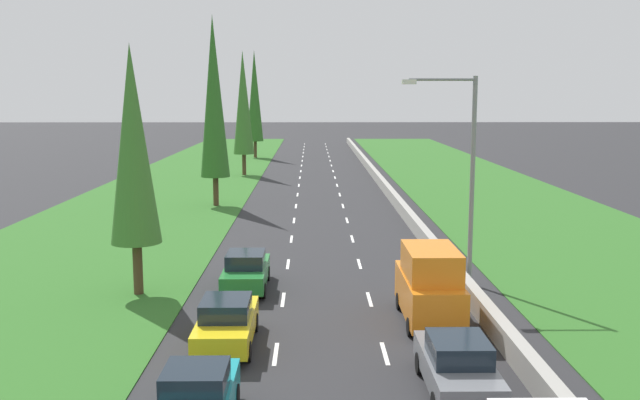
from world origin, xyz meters
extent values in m
plane|color=#28282B|center=(0.00, 60.00, 0.00)|extent=(300.00, 300.00, 0.00)
cube|color=#2D6623|center=(-12.65, 60.00, 0.02)|extent=(14.00, 140.00, 0.04)
cube|color=#2D6623|center=(14.35, 60.00, 0.02)|extent=(14.00, 140.00, 0.04)
cube|color=#9E9B93|center=(5.70, 60.00, 0.42)|extent=(0.44, 120.00, 0.85)
cube|color=white|center=(-1.75, 21.00, 0.01)|extent=(0.14, 2.00, 0.01)
cube|color=white|center=(-1.75, 27.00, 0.01)|extent=(0.14, 2.00, 0.01)
cube|color=white|center=(-1.75, 33.00, 0.01)|extent=(0.14, 2.00, 0.01)
cube|color=white|center=(-1.75, 39.00, 0.01)|extent=(0.14, 2.00, 0.01)
cube|color=white|center=(-1.75, 45.00, 0.01)|extent=(0.14, 2.00, 0.01)
cube|color=white|center=(-1.75, 51.00, 0.01)|extent=(0.14, 2.00, 0.01)
cube|color=white|center=(-1.75, 57.00, 0.01)|extent=(0.14, 2.00, 0.01)
cube|color=white|center=(-1.75, 63.00, 0.01)|extent=(0.14, 2.00, 0.01)
cube|color=white|center=(-1.75, 69.00, 0.01)|extent=(0.14, 2.00, 0.01)
cube|color=white|center=(-1.75, 75.00, 0.01)|extent=(0.14, 2.00, 0.01)
cube|color=white|center=(-1.75, 81.00, 0.01)|extent=(0.14, 2.00, 0.01)
cube|color=white|center=(-1.75, 87.00, 0.01)|extent=(0.14, 2.00, 0.01)
cube|color=white|center=(-1.75, 93.00, 0.01)|extent=(0.14, 2.00, 0.01)
cube|color=white|center=(-1.75, 99.00, 0.01)|extent=(0.14, 2.00, 0.01)
cube|color=white|center=(-1.75, 105.00, 0.01)|extent=(0.14, 2.00, 0.01)
cube|color=white|center=(-1.75, 111.00, 0.01)|extent=(0.14, 2.00, 0.01)
cube|color=white|center=(-1.75, 117.00, 0.01)|extent=(0.14, 2.00, 0.01)
cube|color=white|center=(1.75, 21.00, 0.01)|extent=(0.14, 2.00, 0.01)
cube|color=white|center=(1.75, 27.00, 0.01)|extent=(0.14, 2.00, 0.01)
cube|color=white|center=(1.75, 33.00, 0.01)|extent=(0.14, 2.00, 0.01)
cube|color=white|center=(1.75, 39.00, 0.01)|extent=(0.14, 2.00, 0.01)
cube|color=white|center=(1.75, 45.00, 0.01)|extent=(0.14, 2.00, 0.01)
cube|color=white|center=(1.75, 51.00, 0.01)|extent=(0.14, 2.00, 0.01)
cube|color=white|center=(1.75, 57.00, 0.01)|extent=(0.14, 2.00, 0.01)
cube|color=white|center=(1.75, 63.00, 0.01)|extent=(0.14, 2.00, 0.01)
cube|color=white|center=(1.75, 69.00, 0.01)|extent=(0.14, 2.00, 0.01)
cube|color=white|center=(1.75, 75.00, 0.01)|extent=(0.14, 2.00, 0.01)
cube|color=white|center=(1.75, 81.00, 0.01)|extent=(0.14, 2.00, 0.01)
cube|color=white|center=(1.75, 87.00, 0.01)|extent=(0.14, 2.00, 0.01)
cube|color=white|center=(1.75, 93.00, 0.01)|extent=(0.14, 2.00, 0.01)
cube|color=white|center=(1.75, 99.00, 0.01)|extent=(0.14, 2.00, 0.01)
cube|color=white|center=(1.75, 105.00, 0.01)|extent=(0.14, 2.00, 0.01)
cube|color=white|center=(1.75, 111.00, 0.01)|extent=(0.14, 2.00, 0.01)
cube|color=white|center=(1.75, 117.00, 0.01)|extent=(0.14, 2.00, 0.01)
cube|color=#19232D|center=(-3.40, 15.65, 1.40)|extent=(1.52, 1.60, 0.64)
cylinder|color=black|center=(-4.16, 17.16, 0.32)|extent=(0.22, 0.64, 0.64)
cylinder|color=black|center=(-2.64, 17.16, 0.32)|extent=(0.22, 0.64, 0.64)
cube|color=yellow|center=(-3.39, 21.80, 0.68)|extent=(1.76, 4.50, 0.72)
cube|color=#19232D|center=(-3.39, 21.65, 1.34)|extent=(1.56, 1.90, 0.60)
cylinder|color=black|center=(-4.19, 23.19, 0.32)|extent=(0.22, 0.64, 0.64)
cylinder|color=black|center=(-2.59, 23.19, 0.32)|extent=(0.22, 0.64, 0.64)
cylinder|color=black|center=(-4.19, 20.40, 0.32)|extent=(0.22, 0.64, 0.64)
cylinder|color=black|center=(-2.59, 20.40, 0.32)|extent=(0.22, 0.64, 0.64)
cube|color=slate|center=(3.43, 17.99, 0.68)|extent=(1.76, 4.50, 0.72)
cube|color=#19232D|center=(3.43, 17.84, 1.34)|extent=(1.56, 1.90, 0.60)
cylinder|color=black|center=(2.63, 19.38, 0.32)|extent=(0.22, 0.64, 0.64)
cylinder|color=black|center=(4.23, 19.38, 0.32)|extent=(0.22, 0.64, 0.64)
cube|color=orange|center=(3.68, 24.19, 1.02)|extent=(1.90, 4.90, 1.40)
cube|color=orange|center=(3.68, 23.89, 2.27)|extent=(1.80, 3.10, 1.10)
cylinder|color=black|center=(2.81, 25.71, 0.32)|extent=(0.22, 0.64, 0.64)
cylinder|color=black|center=(4.55, 25.71, 0.32)|extent=(0.22, 0.64, 0.64)
cylinder|color=black|center=(2.81, 22.67, 0.32)|extent=(0.22, 0.64, 0.64)
cylinder|color=black|center=(4.55, 22.67, 0.32)|extent=(0.22, 0.64, 0.64)
cube|color=#237A33|center=(-3.38, 28.59, 0.68)|extent=(1.76, 4.50, 0.72)
cube|color=#19232D|center=(-3.38, 28.44, 1.34)|extent=(1.56, 1.90, 0.60)
cylinder|color=black|center=(-4.18, 29.99, 0.32)|extent=(0.22, 0.64, 0.64)
cylinder|color=black|center=(-2.58, 29.99, 0.32)|extent=(0.22, 0.64, 0.64)
cylinder|color=black|center=(-4.18, 27.20, 0.32)|extent=(0.22, 0.64, 0.64)
cylinder|color=black|center=(-2.58, 27.20, 0.32)|extent=(0.22, 0.64, 0.64)
cylinder|color=#4C3823|center=(-7.78, 27.85, 1.10)|extent=(0.39, 0.39, 2.20)
cone|color=#3D752D|center=(-7.78, 27.85, 6.23)|extent=(2.06, 2.06, 8.07)
cylinder|color=#4C3823|center=(-7.70, 51.20, 1.10)|extent=(0.41, 0.41, 2.20)
cone|color=#2D6623|center=(-7.70, 51.20, 8.07)|extent=(2.15, 2.15, 11.74)
cylinder|color=#4C3823|center=(-7.51, 71.30, 1.10)|extent=(0.40, 0.40, 2.20)
cone|color=#3D752D|center=(-7.51, 71.30, 7.41)|extent=(2.12, 2.12, 10.42)
cylinder|color=#4C3823|center=(-7.95, 91.31, 1.10)|extent=(0.41, 0.41, 2.20)
cone|color=#2D6623|center=(-7.95, 91.31, 8.05)|extent=(2.15, 2.15, 11.71)
cylinder|color=gray|center=(6.31, 29.31, 4.50)|extent=(0.20, 0.20, 9.00)
cylinder|color=gray|center=(4.91, 29.31, 8.85)|extent=(2.80, 0.12, 0.12)
cube|color=silver|center=(3.51, 29.31, 8.75)|extent=(0.60, 0.28, 0.20)
camera|label=1|loc=(-0.59, -0.43, 8.23)|focal=39.34mm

